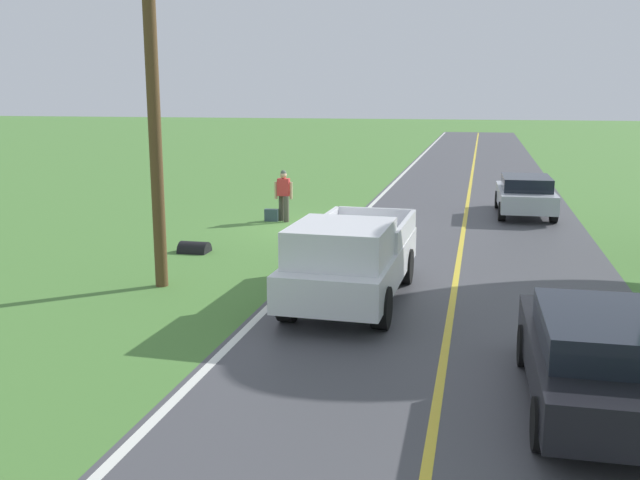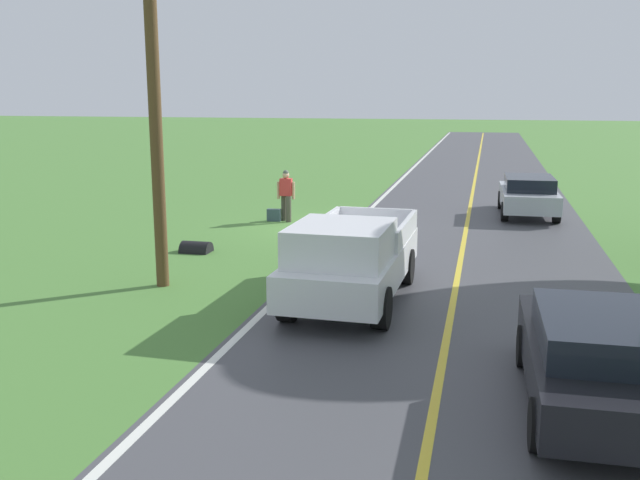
{
  "view_description": "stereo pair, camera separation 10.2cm",
  "coord_description": "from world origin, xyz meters",
  "px_view_note": "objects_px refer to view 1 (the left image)",
  "views": [
    {
      "loc": [
        -4.95,
        22.06,
        4.27
      ],
      "look_at": [
        -2.02,
        9.24,
        1.54
      ],
      "focal_mm": 39.67,
      "sensor_mm": 36.0,
      "label": 1
    },
    {
      "loc": [
        -5.04,
        22.04,
        4.27
      ],
      "look_at": [
        -2.02,
        9.24,
        1.54
      ],
      "focal_mm": 39.67,
      "sensor_mm": 36.0,
      "label": 2
    }
  ],
  "objects_px": {
    "pickup_truck_passing": "(350,258)",
    "sedan_mid_oncoming": "(600,357)",
    "hitchhiker_walking": "(284,193)",
    "sedan_near_oncoming": "(525,194)",
    "suitcase_carried": "(271,215)",
    "utility_pole_roadside": "(153,87)"
  },
  "relations": [
    {
      "from": "pickup_truck_passing",
      "to": "sedan_near_oncoming",
      "type": "height_order",
      "value": "pickup_truck_passing"
    },
    {
      "from": "pickup_truck_passing",
      "to": "sedan_near_oncoming",
      "type": "distance_m",
      "value": 12.74
    },
    {
      "from": "suitcase_carried",
      "to": "utility_pole_roadside",
      "type": "relative_size",
      "value": 0.05
    },
    {
      "from": "suitcase_carried",
      "to": "sedan_near_oncoming",
      "type": "bearing_deg",
      "value": 106.8
    },
    {
      "from": "suitcase_carried",
      "to": "sedan_mid_oncoming",
      "type": "height_order",
      "value": "sedan_mid_oncoming"
    },
    {
      "from": "pickup_truck_passing",
      "to": "sedan_mid_oncoming",
      "type": "distance_m",
      "value": 5.94
    },
    {
      "from": "sedan_mid_oncoming",
      "to": "sedan_near_oncoming",
      "type": "distance_m",
      "value": 16.23
    },
    {
      "from": "sedan_near_oncoming",
      "to": "utility_pole_roadside",
      "type": "xyz_separation_m",
      "value": [
        8.51,
        11.66,
        3.65
      ]
    },
    {
      "from": "hitchhiker_walking",
      "to": "sedan_mid_oncoming",
      "type": "xyz_separation_m",
      "value": [
        -8.17,
        13.16,
        -0.23
      ]
    },
    {
      "from": "pickup_truck_passing",
      "to": "utility_pole_roadside",
      "type": "distance_m",
      "value": 5.6
    },
    {
      "from": "pickup_truck_passing",
      "to": "sedan_near_oncoming",
      "type": "xyz_separation_m",
      "value": [
        -4.11,
        -12.06,
        -0.21
      ]
    },
    {
      "from": "pickup_truck_passing",
      "to": "utility_pole_roadside",
      "type": "relative_size",
      "value": 0.62
    },
    {
      "from": "hitchhiker_walking",
      "to": "suitcase_carried",
      "type": "xyz_separation_m",
      "value": [
        0.41,
        0.11,
        -0.77
      ]
    },
    {
      "from": "hitchhiker_walking",
      "to": "sedan_near_oncoming",
      "type": "distance_m",
      "value": 8.62
    },
    {
      "from": "pickup_truck_passing",
      "to": "utility_pole_roadside",
      "type": "height_order",
      "value": "utility_pole_roadside"
    },
    {
      "from": "sedan_mid_oncoming",
      "to": "hitchhiker_walking",
      "type": "bearing_deg",
      "value": -58.18
    },
    {
      "from": "sedan_mid_oncoming",
      "to": "sedan_near_oncoming",
      "type": "height_order",
      "value": "same"
    },
    {
      "from": "sedan_mid_oncoming",
      "to": "sedan_near_oncoming",
      "type": "bearing_deg",
      "value": -89.59
    },
    {
      "from": "sedan_mid_oncoming",
      "to": "utility_pole_roadside",
      "type": "bearing_deg",
      "value": -27.91
    },
    {
      "from": "hitchhiker_walking",
      "to": "pickup_truck_passing",
      "type": "xyz_separation_m",
      "value": [
        -3.94,
        9.0,
        -0.01
      ]
    },
    {
      "from": "pickup_truck_passing",
      "to": "sedan_mid_oncoming",
      "type": "height_order",
      "value": "pickup_truck_passing"
    },
    {
      "from": "pickup_truck_passing",
      "to": "utility_pole_roadside",
      "type": "bearing_deg",
      "value": -5.18
    }
  ]
}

